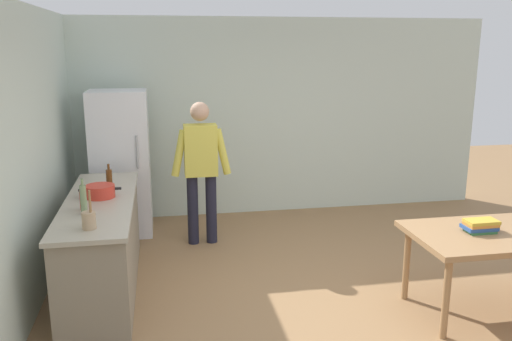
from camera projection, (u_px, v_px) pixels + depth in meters
The scene contains 13 objects.
ground_plane at pixel (324, 308), 4.79m from camera, with size 14.00×14.00×0.00m, color #936D47.
wall_back at pixel (262, 117), 7.35m from camera, with size 6.40×0.12×2.70m, color silver.
wall_left at pixel (10, 171), 4.22m from camera, with size 0.12×5.60×2.70m, color silver.
kitchen_counter at pixel (102, 244), 5.10m from camera, with size 0.64×2.20×0.90m.
refrigerator at pixel (121, 163), 6.55m from camera, with size 0.70×0.67×1.80m.
person at pixel (201, 164), 6.17m from camera, with size 0.70×0.22×1.70m.
dining_table at pixel (491, 240), 4.59m from camera, with size 1.40×0.90×0.75m.
cooking_pot at pixel (100, 191), 5.07m from camera, with size 0.40×0.28×0.12m.
utensil_jar at pixel (89, 219), 4.19m from camera, with size 0.11×0.11×0.32m.
bottle_sauce_red at pixel (83, 200), 4.67m from camera, with size 0.06×0.06×0.24m.
bottle_beer_brown at pixel (109, 179), 5.36m from camera, with size 0.06×0.06×0.26m.
bottle_vinegar_tall at pixel (83, 199), 4.54m from camera, with size 0.06×0.06×0.32m.
book_stack at pixel (480, 226), 4.57m from camera, with size 0.29×0.18×0.11m.
Camera 1 is at (-1.40, -4.19, 2.33)m, focal length 37.03 mm.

